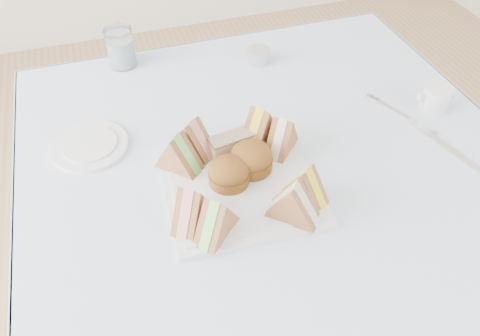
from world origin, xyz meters
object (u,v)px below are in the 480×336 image
object	(u,v)px
water_glass	(121,47)
creamer_jug	(435,99)
serving_plate	(240,184)
table	(268,265)

from	to	relation	value
water_glass	creamer_jug	xyz separation A→B (m)	(0.65, -0.40, -0.02)
serving_plate	creamer_jug	distance (m)	0.51
table	water_glass	bearing A→B (deg)	118.14
water_glass	creamer_jug	bearing A→B (deg)	-31.91
creamer_jug	serving_plate	bearing A→B (deg)	-164.03
table	serving_plate	size ratio (longest dim) A/B	3.15
serving_plate	creamer_jug	bearing A→B (deg)	14.36
serving_plate	creamer_jug	xyz separation A→B (m)	(0.50, 0.10, 0.02)
table	creamer_jug	bearing A→B (deg)	7.38
table	serving_plate	xyz separation A→B (m)	(-0.09, -0.04, 0.38)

